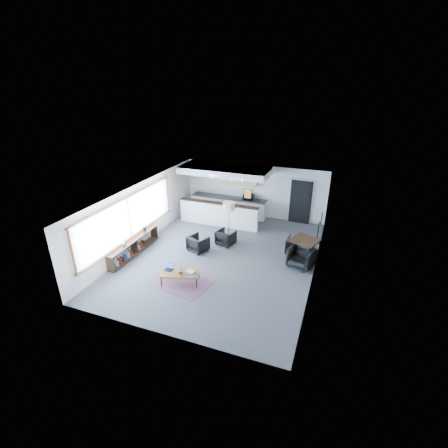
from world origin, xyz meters
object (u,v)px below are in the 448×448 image
(armchair_right, at_px, (226,237))
(dining_table, at_px, (305,241))
(armchair_left, at_px, (198,243))
(floor_lamp, at_px, (229,208))
(laptop, at_px, (169,268))
(dining_chair_far, at_px, (296,246))
(book_stack, at_px, (191,272))
(microwave, at_px, (248,196))
(dining_chair_near, at_px, (301,258))
(coffee_table, at_px, (180,273))
(ceramic_pot, at_px, (180,270))

(armchair_right, relative_size, dining_table, 0.56)
(armchair_left, height_order, floor_lamp, floor_lamp)
(laptop, height_order, armchair_right, armchair_right)
(laptop, xyz_separation_m, dining_chair_far, (3.76, 3.39, -0.16))
(book_stack, distance_m, microwave, 6.27)
(laptop, bearing_deg, book_stack, 2.96)
(dining_chair_far, height_order, microwave, microwave)
(book_stack, bearing_deg, dining_chair_near, 36.73)
(armchair_left, height_order, dining_chair_far, armchair_left)
(armchair_right, xyz_separation_m, dining_chair_far, (2.87, 0.25, -0.03))
(dining_chair_near, bearing_deg, armchair_right, -171.98)
(armchair_left, bearing_deg, coffee_table, 119.54)
(microwave, bearing_deg, dining_chair_near, -57.39)
(armchair_left, relative_size, dining_chair_far, 1.11)
(coffee_table, bearing_deg, microwave, 68.29)
(armchair_left, bearing_deg, microwave, -81.67)
(laptop, bearing_deg, dining_chair_far, 43.11)
(ceramic_pot, distance_m, armchair_left, 2.34)
(book_stack, distance_m, dining_chair_far, 4.48)
(armchair_left, height_order, microwave, microwave)
(armchair_left, distance_m, microwave, 4.20)
(floor_lamp, bearing_deg, armchair_left, -121.93)
(laptop, bearing_deg, microwave, 82.91)
(armchair_right, bearing_deg, dining_chair_near, -176.38)
(armchair_left, relative_size, floor_lamp, 0.41)
(ceramic_pot, bearing_deg, laptop, 170.58)
(ceramic_pot, xyz_separation_m, dining_chair_near, (3.63, 2.55, -0.18))
(ceramic_pot, bearing_deg, floor_lamp, 83.47)
(ceramic_pot, relative_size, microwave, 0.46)
(laptop, distance_m, dining_chair_far, 5.07)
(dining_chair_near, bearing_deg, floor_lamp, -178.54)
(microwave, bearing_deg, dining_chair_far, -52.58)
(armchair_right, distance_m, floor_lamp, 1.22)
(book_stack, distance_m, armchair_left, 2.32)
(coffee_table, distance_m, armchair_right, 3.19)
(ceramic_pot, distance_m, dining_chair_far, 4.79)
(laptop, distance_m, ceramic_pot, 0.47)
(book_stack, relative_size, armchair_left, 0.53)
(dining_chair_far, bearing_deg, laptop, 44.76)
(armchair_right, bearing_deg, dining_chair_far, -159.62)
(laptop, distance_m, dining_table, 5.14)
(laptop, bearing_deg, floor_lamp, 77.20)
(armchair_right, height_order, dining_chair_far, armchair_right)
(microwave, bearing_deg, armchair_right, -97.57)
(laptop, bearing_deg, armchair_left, 89.74)
(armchair_right, bearing_deg, laptop, 89.42)
(ceramic_pot, relative_size, book_stack, 0.62)
(floor_lamp, distance_m, dining_table, 3.33)
(book_stack, height_order, armchair_left, armchair_left)
(coffee_table, relative_size, dining_chair_far, 2.22)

